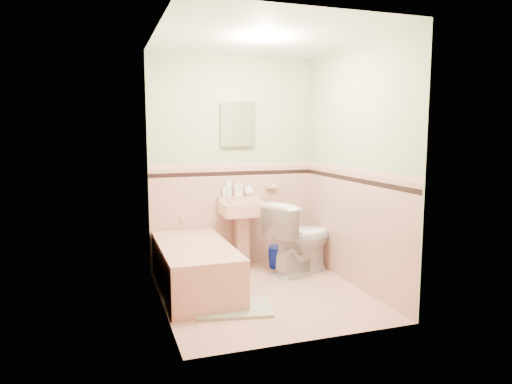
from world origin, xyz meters
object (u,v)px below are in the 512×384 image
object	(u,v)px
bucket	(278,257)
bathtub	(195,269)
medicine_cabinet	(238,124)
shoe	(233,300)
sink	(243,236)
soap_bottle_left	(228,186)
soap_bottle_right	(249,189)
toilet	(300,237)
soap_bottle_mid	(239,187)

from	to	relation	value
bucket	bathtub	bearing A→B (deg)	-156.32
medicine_cabinet	shoe	world-z (taller)	medicine_cabinet
sink	soap_bottle_left	xyz separation A→B (m)	(-0.13, 0.18, 0.57)
soap_bottle_left	bucket	world-z (taller)	soap_bottle_left
sink	soap_bottle_left	size ratio (longest dim) A/B	3.33
soap_bottle_right	toilet	world-z (taller)	soap_bottle_right
bathtub	shoe	size ratio (longest dim) A/B	11.13
soap_bottle_right	shoe	world-z (taller)	soap_bottle_right
sink	toilet	world-z (taller)	toilet
sink	soap_bottle_mid	bearing A→B (deg)	90.80
toilet	medicine_cabinet	bearing A→B (deg)	26.77
bucket	shoe	world-z (taller)	bucket
bucket	toilet	bearing A→B (deg)	-56.91
soap_bottle_left	soap_bottle_right	distance (m)	0.26
medicine_cabinet	bucket	xyz separation A→B (m)	(0.41, -0.26, -1.57)
bucket	sink	bearing A→B (deg)	173.06
sink	soap_bottle_right	bearing A→B (deg)	54.49
soap_bottle_left	soap_bottle_mid	distance (m)	0.13
sink	soap_bottle_right	xyz separation A→B (m)	(0.13, 0.18, 0.53)
soap_bottle_mid	soap_bottle_right	world-z (taller)	soap_bottle_mid
sink	toilet	distance (m)	0.66
medicine_cabinet	soap_bottle_mid	distance (m)	0.74
medicine_cabinet	toilet	size ratio (longest dim) A/B	0.59
soap_bottle_mid	shoe	bearing A→B (deg)	-108.82
soap_bottle_right	bathtub	bearing A→B (deg)	-138.71
bucket	shoe	size ratio (longest dim) A/B	1.86
bathtub	bucket	size ratio (longest dim) A/B	5.98
bathtub	soap_bottle_right	world-z (taller)	soap_bottle_right
bathtub	soap_bottle_mid	distance (m)	1.22
shoe	bucket	bearing A→B (deg)	51.12
medicine_cabinet	soap_bottle_right	world-z (taller)	medicine_cabinet
bathtub	soap_bottle_left	size ratio (longest dim) A/B	6.26
bathtub	toilet	xyz separation A→B (m)	(1.27, 0.22, 0.19)
sink	toilet	size ratio (longest dim) A/B	0.96
bathtub	soap_bottle_mid	xyz separation A→B (m)	(0.68, 0.71, 0.73)
soap_bottle_right	soap_bottle_left	bearing A→B (deg)	180.00
sink	soap_bottle_mid	xyz separation A→B (m)	(-0.00, 0.18, 0.56)
soap_bottle_left	shoe	xyz separation A→B (m)	(-0.30, -1.25, -0.92)
soap_bottle_mid	bucket	size ratio (longest dim) A/B	0.84
medicine_cabinet	bucket	size ratio (longest dim) A/B	1.95
medicine_cabinet	soap_bottle_mid	xyz separation A→B (m)	(-0.00, -0.03, -0.74)
bucket	medicine_cabinet	bearing A→B (deg)	147.80
sink	bucket	size ratio (longest dim) A/B	3.18
soap_bottle_mid	toilet	bearing A→B (deg)	-40.04
medicine_cabinet	soap_bottle_mid	bearing A→B (deg)	-94.78
soap_bottle_left	soap_bottle_right	size ratio (longest dim) A/B	1.64
bathtub	soap_bottle_right	bearing A→B (deg)	41.29
medicine_cabinet	soap_bottle_right	size ratio (longest dim) A/B	3.34
sink	soap_bottle_right	world-z (taller)	soap_bottle_right
soap_bottle_left	toilet	bearing A→B (deg)	-34.54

